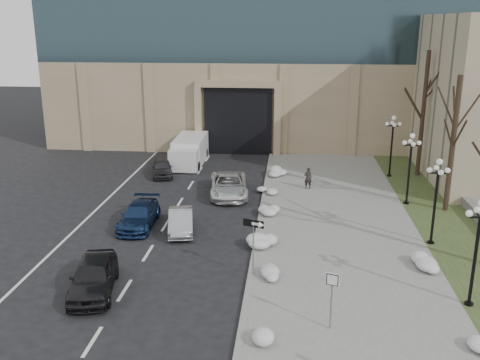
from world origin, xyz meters
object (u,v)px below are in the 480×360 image
object	(u,v)px
car_b	(181,221)
lamppost_d	(392,138)
keep_sign	(332,289)
lamppost_b	(436,190)
pedestrian	(308,178)
one_way_sign	(257,231)
car_c	(139,215)
box_truck	(189,151)
car_d	(229,185)
car_a	(93,276)
lamppost_a	(478,239)
car_e	(162,168)
lamppost_c	(410,159)

from	to	relation	value
car_b	lamppost_d	xyz separation A→B (m)	(13.70, 12.39, 2.44)
keep_sign	lamppost_b	bearing A→B (deg)	74.85
pedestrian	one_way_sign	distance (m)	14.17
car_c	box_truck	world-z (taller)	box_truck
lamppost_d	car_d	bearing A→B (deg)	-154.43
car_b	car_d	size ratio (longest dim) A/B	0.72
car_a	lamppost_a	world-z (taller)	lamppost_a
pedestrian	lamppost_b	xyz separation A→B (m)	(6.31, -9.13, 2.18)
car_a	lamppost_b	bearing A→B (deg)	11.55
car_e	car_b	bearing A→B (deg)	-85.77
box_truck	keep_sign	xyz separation A→B (m)	(10.13, -24.66, 0.77)
box_truck	lamppost_b	size ratio (longest dim) A/B	1.42
car_b	car_a	bearing A→B (deg)	-118.78
lamppost_c	lamppost_d	bearing A→B (deg)	90.00
car_a	pedestrian	world-z (taller)	pedestrian
pedestrian	lamppost_d	world-z (taller)	lamppost_d
pedestrian	lamppost_c	world-z (taller)	lamppost_c
pedestrian	box_truck	distance (m)	11.77
lamppost_b	lamppost_d	size ratio (longest dim) A/B	1.00
car_d	lamppost_b	xyz separation A→B (m)	(11.73, -7.38, 2.33)
car_c	lamppost_a	xyz separation A→B (m)	(16.28, -7.68, 2.41)
pedestrian	lamppost_d	xyz separation A→B (m)	(6.31, 3.87, 2.18)
car_e	lamppost_a	xyz separation A→B (m)	(17.43, -18.30, 2.43)
car_b	box_truck	size ratio (longest dim) A/B	0.57
one_way_sign	lamppost_c	bearing A→B (deg)	71.00
car_d	lamppost_d	xyz separation A→B (m)	(11.73, 5.62, 2.33)
car_c	lamppost_a	world-z (taller)	lamppost_a
lamppost_b	pedestrian	bearing A→B (deg)	124.68
car_b	lamppost_a	xyz separation A→B (m)	(13.70, -7.11, 2.44)
car_c	lamppost_c	world-z (taller)	lamppost_c
keep_sign	lamppost_d	size ratio (longest dim) A/B	0.52
one_way_sign	lamppost_b	bearing A→B (deg)	47.38
keep_sign	lamppost_d	world-z (taller)	lamppost_d
car_b	pedestrian	world-z (taller)	pedestrian
car_c	pedestrian	bearing A→B (deg)	36.59
car_c	one_way_sign	size ratio (longest dim) A/B	1.61
one_way_sign	lamppost_d	bearing A→B (deg)	82.85
pedestrian	box_truck	xyz separation A→B (m)	(-9.73, 6.62, 0.15)
car_a	car_b	bearing A→B (deg)	60.85
car_d	keep_sign	world-z (taller)	keep_sign
car_c	one_way_sign	world-z (taller)	one_way_sign
keep_sign	lamppost_d	xyz separation A→B (m)	(5.92, 21.92, 1.27)
lamppost_c	lamppost_d	size ratio (longest dim) A/B	1.00
car_e	lamppost_d	bearing A→B (deg)	-10.30
car_e	lamppost_b	world-z (taller)	lamppost_b
one_way_sign	lamppost_b	xyz separation A→B (m)	(9.04, 4.70, 0.73)
car_c	lamppost_b	bearing A→B (deg)	-6.14
car_a	lamppost_b	distance (m)	17.59
car_e	lamppost_a	distance (m)	25.39
car_a	car_d	xyz separation A→B (m)	(4.34, 14.16, -0.03)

